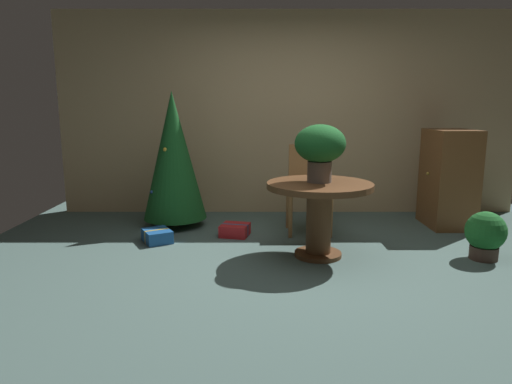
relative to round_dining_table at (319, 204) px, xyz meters
name	(u,v)px	position (x,y,z in m)	size (l,w,h in m)	color
ground_plane	(305,268)	(-0.15, -0.32, -0.51)	(6.60, 6.60, 0.00)	#4C6660
back_wall_panel	(289,114)	(-0.15, 1.88, 0.79)	(6.00, 0.10, 2.60)	tan
round_dining_table	(319,204)	(0.00, 0.00, 0.00)	(0.99, 0.99, 0.71)	brown
flower_vase	(319,147)	(0.00, 0.03, 0.53)	(0.47, 0.47, 0.54)	#665B51
wooden_chair_far	(308,183)	(0.00, 0.90, 0.04)	(0.48, 0.44, 0.98)	#9E6B3D
holiday_tree	(173,156)	(-1.55, 1.12, 0.33)	(0.74, 0.74, 1.58)	brown
gift_box_red	(234,230)	(-0.82, 0.69, -0.44)	(0.35, 0.34, 0.13)	red
gift_box_blue	(157,236)	(-1.63, 0.46, -0.44)	(0.38, 0.40, 0.13)	#1E569E
wooden_cabinet	(448,178)	(1.68, 1.13, 0.06)	(0.51, 0.67, 1.14)	brown
potted_plant	(485,234)	(1.54, -0.09, -0.27)	(0.36, 0.36, 0.45)	#4C382D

